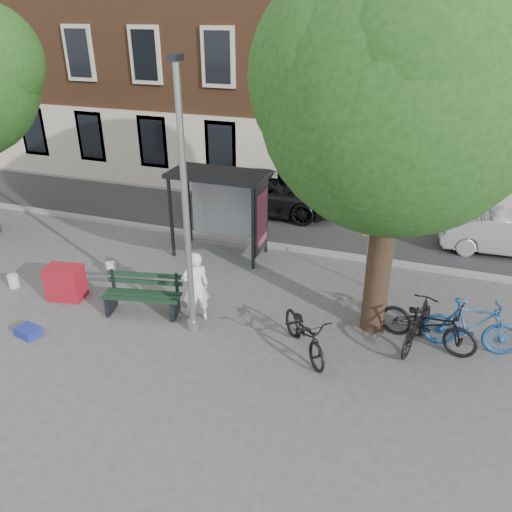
{
  "coord_description": "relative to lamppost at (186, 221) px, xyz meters",
  "views": [
    {
      "loc": [
        4.67,
        -8.85,
        6.84
      ],
      "look_at": [
        1.04,
        1.53,
        1.4
      ],
      "focal_mm": 35.0,
      "sensor_mm": 36.0,
      "label": 1
    }
  ],
  "objects": [
    {
      "name": "curb_near",
      "position": [
        0.0,
        5.0,
        -2.72
      ],
      "size": [
        40.0,
        0.25,
        0.12
      ],
      "primitive_type": "cube",
      "color": "gray",
      "rests_on": "ground"
    },
    {
      "name": "red_stand",
      "position": [
        -3.78,
        0.22,
        -2.33
      ],
      "size": [
        0.99,
        0.74,
        0.9
      ],
      "primitive_type": "cube",
      "rotation": [
        0.0,
        0.0,
        0.17
      ],
      "color": "maroon",
      "rests_on": "ground"
    },
    {
      "name": "bike_a",
      "position": [
        5.23,
        1.18,
        -2.21
      ],
      "size": [
        2.32,
        1.35,
        1.15
      ],
      "primitive_type": "imported",
      "rotation": [
        0.0,
        0.0,
        1.28
      ],
      "color": "black",
      "rests_on": "ground"
    },
    {
      "name": "notice_sign",
      "position": [
        3.53,
        3.49,
        -1.39
      ],
      "size": [
        0.33,
        0.05,
        1.92
      ],
      "rotation": [
        0.0,
        0.0,
        0.05
      ],
      "color": "#9EA0A3",
      "rests_on": "ground"
    },
    {
      "name": "painter",
      "position": [
        -0.09,
        0.42,
        -1.87
      ],
      "size": [
        0.79,
        0.76,
        1.82
      ],
      "primitive_type": "imported",
      "rotation": [
        0.0,
        0.0,
        3.83
      ],
      "color": "white",
      "rests_on": "ground"
    },
    {
      "name": "lamppost",
      "position": [
        0.0,
        0.0,
        0.0
      ],
      "size": [
        0.28,
        0.35,
        6.11
      ],
      "color": "#9EA0A3",
      "rests_on": "ground"
    },
    {
      "name": "ground",
      "position": [
        0.0,
        0.0,
        -2.78
      ],
      "size": [
        90.0,
        90.0,
        0.0
      ],
      "primitive_type": "plane",
      "color": "#4C4C4F",
      "rests_on": "ground"
    },
    {
      "name": "blue_crate",
      "position": [
        -3.54,
        -1.5,
        -2.68
      ],
      "size": [
        0.62,
        0.51,
        0.2
      ],
      "primitive_type": "cube",
      "rotation": [
        0.0,
        0.0,
        -0.22
      ],
      "color": "navy",
      "rests_on": "ground"
    },
    {
      "name": "building_row",
      "position": [
        0.0,
        13.0,
        4.22
      ],
      "size": [
        30.0,
        8.0,
        14.0
      ],
      "primitive_type": "cube",
      "color": "brown",
      "rests_on": "ground"
    },
    {
      "name": "bucket_c",
      "position": [
        -5.53,
        0.21,
        -2.6
      ],
      "size": [
        0.31,
        0.31,
        0.36
      ],
      "primitive_type": "cylinder",
      "rotation": [
        0.0,
        0.0,
        0.13
      ],
      "color": "silver",
      "rests_on": "ground"
    },
    {
      "name": "bus_shelter",
      "position": [
        -0.61,
        4.11,
        -0.87
      ],
      "size": [
        2.85,
        1.45,
        2.62
      ],
      "color": "#1E2328",
      "rests_on": "ground"
    },
    {
      "name": "bike_b",
      "position": [
        6.14,
        1.32,
        -2.16
      ],
      "size": [
        2.08,
        0.64,
        1.24
      ],
      "primitive_type": "imported",
      "rotation": [
        0.0,
        0.0,
        1.6
      ],
      "color": "#1A4D8F",
      "rests_on": "ground"
    },
    {
      "name": "curb_far",
      "position": [
        0.0,
        9.0,
        -2.72
      ],
      "size": [
        40.0,
        0.25,
        0.12
      ],
      "primitive_type": "cube",
      "color": "gray",
      "rests_on": "ground"
    },
    {
      "name": "car_silver",
      "position": [
        7.32,
        7.02,
        -2.14
      ],
      "size": [
        3.98,
        1.66,
        1.28
      ],
      "primitive_type": "imported",
      "rotation": [
        0.0,
        0.0,
        1.65
      ],
      "color": "#A5A6AD",
      "rests_on": "ground"
    },
    {
      "name": "bucket_b",
      "position": [
        -3.43,
        1.72,
        -2.6
      ],
      "size": [
        0.35,
        0.35,
        0.36
      ],
      "primitive_type": "cylinder",
      "rotation": [
        0.0,
        0.0,
        0.33
      ],
      "color": "white",
      "rests_on": "ground"
    },
    {
      "name": "tree_right",
      "position": [
        4.01,
        1.38,
        2.83
      ],
      "size": [
        5.76,
        5.6,
        8.2
      ],
      "color": "black",
      "rests_on": "ground"
    },
    {
      "name": "car_dark",
      "position": [
        -0.8,
        7.99,
        -2.04
      ],
      "size": [
        5.6,
        3.01,
        1.5
      ],
      "primitive_type": "imported",
      "rotation": [
        0.0,
        0.0,
        1.67
      ],
      "color": "black",
      "rests_on": "ground"
    },
    {
      "name": "bucket_a",
      "position": [
        -4.52,
        0.74,
        -2.6
      ],
      "size": [
        0.31,
        0.31,
        0.36
      ],
      "primitive_type": "cylinder",
      "rotation": [
        0.0,
        0.0,
        -0.13
      ],
      "color": "silver",
      "rests_on": "ground"
    },
    {
      "name": "bike_c",
      "position": [
        2.7,
        0.01,
        -2.26
      ],
      "size": [
        1.79,
        2.0,
        1.05
      ],
      "primitive_type": "imported",
      "rotation": [
        0.0,
        0.0,
        0.67
      ],
      "color": "black",
      "rests_on": "ground"
    },
    {
      "name": "bike_d",
      "position": [
        5.02,
        1.08,
        -2.22
      ],
      "size": [
        1.01,
        1.96,
        1.13
      ],
      "primitive_type": "imported",
      "rotation": [
        0.0,
        0.0,
        2.87
      ],
      "color": "black",
      "rests_on": "ground"
    },
    {
      "name": "road",
      "position": [
        0.0,
        7.0,
        -2.78
      ],
      "size": [
        40.0,
        4.0,
        0.01
      ],
      "primitive_type": "cube",
      "color": "#28282B",
      "rests_on": "ground"
    },
    {
      "name": "bench",
      "position": [
        -1.49,
        0.27,
        -2.33
      ],
      "size": [
        2.01,
        1.0,
        0.99
      ],
      "rotation": [
        0.0,
        0.0,
        0.2
      ],
      "color": "#1E2328",
      "rests_on": "ground"
    }
  ]
}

